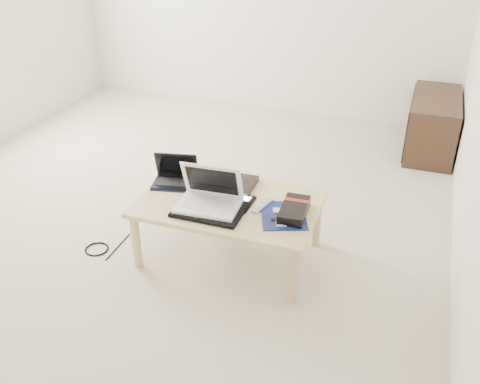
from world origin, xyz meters
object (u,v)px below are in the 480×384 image
(white_laptop, at_px, (210,197))
(media_cabinet, at_px, (432,124))
(gpu_box, at_px, (294,210))
(netbook, at_px, (175,177))
(coffee_table, at_px, (229,208))

(white_laptop, bearing_deg, media_cabinet, 61.04)
(gpu_box, bearing_deg, netbook, 171.69)
(media_cabinet, relative_size, netbook, 2.86)
(coffee_table, distance_m, media_cabinet, 2.39)
(netbook, relative_size, white_laptop, 0.82)
(netbook, bearing_deg, coffee_table, -14.38)
(coffee_table, height_order, white_laptop, white_laptop)
(media_cabinet, distance_m, gpu_box, 2.24)
(netbook, bearing_deg, gpu_box, -8.31)
(coffee_table, xyz_separation_m, white_laptop, (-0.08, -0.10, 0.12))
(coffee_table, relative_size, media_cabinet, 1.22)
(gpu_box, bearing_deg, white_laptop, -169.92)
(white_laptop, xyz_separation_m, gpu_box, (0.50, 0.09, -0.04))
(netbook, bearing_deg, media_cabinet, 52.21)
(netbook, distance_m, gpu_box, 0.83)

